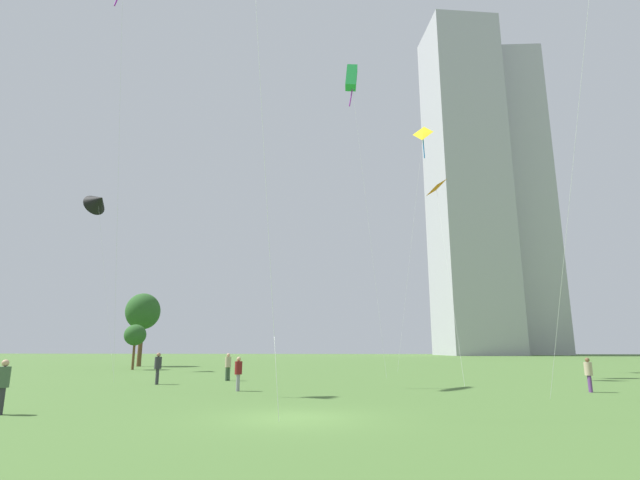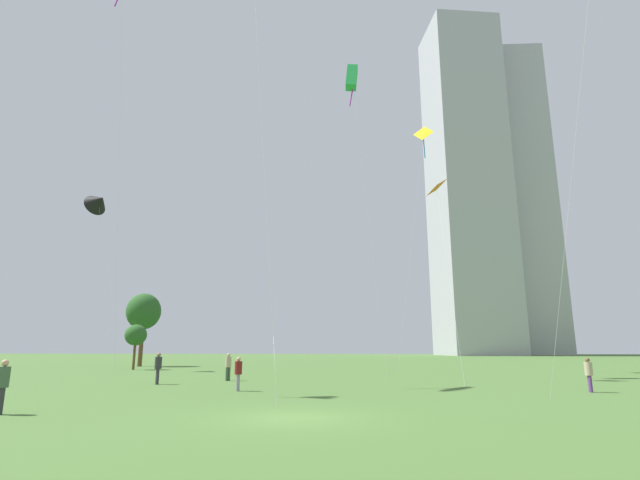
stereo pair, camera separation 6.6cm
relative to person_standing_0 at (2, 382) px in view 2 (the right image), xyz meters
name	(u,v)px [view 2 (the right image)]	position (x,y,z in m)	size (l,w,h in m)	color
ground	(295,418)	(9.84, 0.06, -1.02)	(280.00, 280.00, 0.00)	#476B30
person_standing_0	(2,382)	(0.00, 0.00, 0.00)	(0.39, 0.39, 1.76)	#2D2D33
person_standing_1	(228,365)	(3.10, 16.59, 0.00)	(0.39, 0.39, 1.76)	#3F593F
person_standing_2	(589,372)	(23.12, 9.95, -0.06)	(0.37, 0.37, 1.66)	#593372
person_standing_3	(158,366)	(-0.20, 13.04, 0.04)	(0.41, 0.41, 1.84)	#2D2D33
person_standing_4	(238,371)	(5.67, 9.15, -0.05)	(0.37, 0.37, 1.68)	gray
kite_flying_0	(99,202)	(-14.06, 28.43, 15.38)	(6.23, 4.47, 17.72)	silver
kite_flying_2	(423,135)	(18.54, 30.15, 22.05)	(4.34, 1.82, 24.19)	silver
kite_flying_3	(436,189)	(17.70, 19.10, 12.69)	(1.31, 6.74, 14.34)	silver
kite_flying_6	(352,78)	(11.51, 22.06, 23.93)	(2.77, 2.04, 26.21)	silver
park_tree_0	(136,335)	(-10.33, 31.07, 2.28)	(2.11, 2.11, 4.35)	brown
park_tree_1	(144,312)	(-13.41, 39.02, 5.15)	(3.92, 3.92, 8.32)	brown
distant_highrise_0	(501,200)	(55.71, 131.40, 45.51)	(25.03, 23.21, 93.05)	#A8A8AD
distant_highrise_1	(467,181)	(42.97, 118.82, 47.85)	(18.90, 18.62, 97.73)	#A8A8AD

